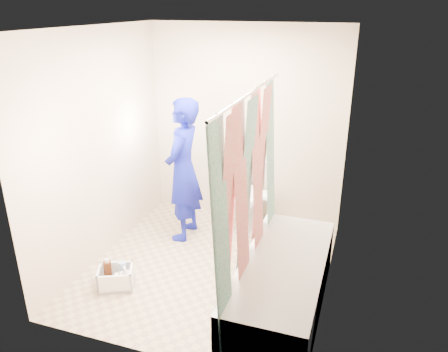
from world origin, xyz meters
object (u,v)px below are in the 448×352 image
(bathtub, at_px, (282,284))
(toilet, at_px, (252,194))
(cleaning_caddy, at_px, (117,278))
(plumber, at_px, (183,170))

(bathtub, relative_size, toilet, 2.18)
(cleaning_caddy, bearing_deg, plumber, 54.63)
(bathtub, bearing_deg, plumber, 144.40)
(bathtub, height_order, toilet, toilet)
(toilet, relative_size, plumber, 0.49)
(bathtub, bearing_deg, toilet, 114.67)
(plumber, bearing_deg, cleaning_caddy, -13.38)
(toilet, distance_m, cleaning_caddy, 1.94)
(bathtub, distance_m, toilet, 1.66)
(toilet, bearing_deg, plumber, -144.25)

